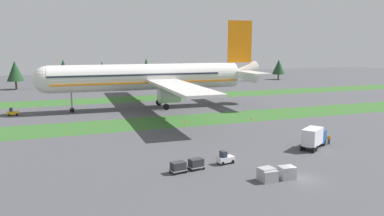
{
  "coord_description": "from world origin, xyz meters",
  "views": [
    {
      "loc": [
        -30.12,
        -39.83,
        17.44
      ],
      "look_at": [
        -2.21,
        35.82,
        4.0
      ],
      "focal_mm": 35.72,
      "sensor_mm": 36.0,
      "label": 1
    }
  ],
  "objects_px": {
    "pushback_tractor": "(13,112)",
    "cargo_dolly_lead": "(196,163)",
    "baggage_tug": "(225,158)",
    "airliner": "(153,77)",
    "uld_container_2": "(266,174)",
    "cargo_dolly_second": "(178,166)",
    "ground_crew_marshaller": "(329,139)",
    "uld_container_0": "(269,176)",
    "catering_truck": "(314,137)",
    "taxiway_marker_1": "(185,121)",
    "uld_container_1": "(287,173)",
    "taxiway_marker_0": "(252,118)"
  },
  "relations": [
    {
      "from": "cargo_dolly_lead",
      "to": "ground_crew_marshaller",
      "type": "relative_size",
      "value": 1.4
    },
    {
      "from": "uld_container_2",
      "to": "airliner",
      "type": "bearing_deg",
      "value": 89.28
    },
    {
      "from": "baggage_tug",
      "to": "uld_container_0",
      "type": "xyz_separation_m",
      "value": [
        2.1,
        -8.7,
        -0.06
      ]
    },
    {
      "from": "pushback_tractor",
      "to": "airliner",
      "type": "bearing_deg",
      "value": 90.0
    },
    {
      "from": "baggage_tug",
      "to": "uld_container_0",
      "type": "distance_m",
      "value": 8.95
    },
    {
      "from": "pushback_tractor",
      "to": "taxiway_marker_0",
      "type": "height_order",
      "value": "pushback_tractor"
    },
    {
      "from": "ground_crew_marshaller",
      "to": "uld_container_0",
      "type": "height_order",
      "value": "ground_crew_marshaller"
    },
    {
      "from": "cargo_dolly_lead",
      "to": "taxiway_marker_1",
      "type": "height_order",
      "value": "cargo_dolly_lead"
    },
    {
      "from": "baggage_tug",
      "to": "cargo_dolly_lead",
      "type": "xyz_separation_m",
      "value": [
        -4.94,
        -0.94,
        0.1
      ]
    },
    {
      "from": "cargo_dolly_second",
      "to": "ground_crew_marshaller",
      "type": "relative_size",
      "value": 1.4
    },
    {
      "from": "cargo_dolly_second",
      "to": "taxiway_marker_1",
      "type": "bearing_deg",
      "value": 148.26
    },
    {
      "from": "uld_container_0",
      "to": "uld_container_1",
      "type": "height_order",
      "value": "uld_container_1"
    },
    {
      "from": "airliner",
      "to": "uld_container_2",
      "type": "height_order",
      "value": "airliner"
    },
    {
      "from": "cargo_dolly_second",
      "to": "uld_container_2",
      "type": "distance_m",
      "value": 11.91
    },
    {
      "from": "baggage_tug",
      "to": "ground_crew_marshaller",
      "type": "relative_size",
      "value": 1.61
    },
    {
      "from": "uld_container_1",
      "to": "taxiway_marker_1",
      "type": "xyz_separation_m",
      "value": [
        -0.28,
        39.55,
        -0.61
      ]
    },
    {
      "from": "catering_truck",
      "to": "cargo_dolly_second",
      "type": "bearing_deg",
      "value": -114.85
    },
    {
      "from": "uld_container_2",
      "to": "cargo_dolly_lead",
      "type": "bearing_deg",
      "value": 133.79
    },
    {
      "from": "uld_container_0",
      "to": "uld_container_2",
      "type": "xyz_separation_m",
      "value": [
        -0.05,
        0.48,
        0.09
      ]
    },
    {
      "from": "uld_container_0",
      "to": "ground_crew_marshaller",
      "type": "bearing_deg",
      "value": 32.17
    },
    {
      "from": "baggage_tug",
      "to": "uld_container_0",
      "type": "bearing_deg",
      "value": 2.74
    },
    {
      "from": "catering_truck",
      "to": "pushback_tractor",
      "type": "bearing_deg",
      "value": -169.16
    },
    {
      "from": "catering_truck",
      "to": "uld_container_0",
      "type": "distance_m",
      "value": 19.53
    },
    {
      "from": "catering_truck",
      "to": "uld_container_2",
      "type": "relative_size",
      "value": 3.52
    },
    {
      "from": "ground_crew_marshaller",
      "to": "cargo_dolly_second",
      "type": "bearing_deg",
      "value": -130.7
    },
    {
      "from": "airliner",
      "to": "ground_crew_marshaller",
      "type": "distance_m",
      "value": 52.93
    },
    {
      "from": "uld_container_2",
      "to": "catering_truck",
      "type": "bearing_deg",
      "value": 34.56
    },
    {
      "from": "taxiway_marker_0",
      "to": "airliner",
      "type": "bearing_deg",
      "value": 125.98
    },
    {
      "from": "baggage_tug",
      "to": "taxiway_marker_1",
      "type": "distance_m",
      "value": 31.24
    },
    {
      "from": "baggage_tug",
      "to": "cargo_dolly_lead",
      "type": "bearing_deg",
      "value": -90.0
    },
    {
      "from": "airliner",
      "to": "catering_truck",
      "type": "relative_size",
      "value": 10.82
    },
    {
      "from": "pushback_tractor",
      "to": "cargo_dolly_lead",
      "type": "bearing_deg",
      "value": 28.92
    },
    {
      "from": "taxiway_marker_0",
      "to": "cargo_dolly_second",
      "type": "bearing_deg",
      "value": -133.16
    },
    {
      "from": "airliner",
      "to": "pushback_tractor",
      "type": "xyz_separation_m",
      "value": [
        -35.77,
        1.09,
        -7.9
      ]
    },
    {
      "from": "taxiway_marker_0",
      "to": "taxiway_marker_1",
      "type": "relative_size",
      "value": 1.11
    },
    {
      "from": "cargo_dolly_second",
      "to": "ground_crew_marshaller",
      "type": "distance_m",
      "value": 30.32
    },
    {
      "from": "uld_container_0",
      "to": "uld_container_2",
      "type": "distance_m",
      "value": 0.49
    },
    {
      "from": "uld_container_2",
      "to": "cargo_dolly_second",
      "type": "bearing_deg",
      "value": 145.57
    },
    {
      "from": "cargo_dolly_second",
      "to": "taxiway_marker_1",
      "type": "distance_m",
      "value": 34.67
    },
    {
      "from": "pushback_tractor",
      "to": "taxiway_marker_0",
      "type": "relative_size",
      "value": 5.2
    },
    {
      "from": "pushback_tractor",
      "to": "uld_container_0",
      "type": "xyz_separation_m",
      "value": [
        35.06,
        -62.34,
        -0.06
      ]
    },
    {
      "from": "airliner",
      "to": "cargo_dolly_second",
      "type": "xyz_separation_m",
      "value": [
        -10.59,
        -54.04,
        -7.8
      ]
    },
    {
      "from": "ground_crew_marshaller",
      "to": "taxiway_marker_1",
      "type": "height_order",
      "value": "ground_crew_marshaller"
    },
    {
      "from": "uld_container_2",
      "to": "baggage_tug",
      "type": "bearing_deg",
      "value": 103.95
    },
    {
      "from": "cargo_dolly_lead",
      "to": "pushback_tractor",
      "type": "height_order",
      "value": "pushback_tractor"
    },
    {
      "from": "catering_truck",
      "to": "uld_container_0",
      "type": "height_order",
      "value": "catering_truck"
    },
    {
      "from": "cargo_dolly_second",
      "to": "baggage_tug",
      "type": "bearing_deg",
      "value": 90.0
    },
    {
      "from": "cargo_dolly_second",
      "to": "ground_crew_marshaller",
      "type": "xyz_separation_m",
      "value": [
        29.85,
        5.35,
        0.03
      ]
    },
    {
      "from": "taxiway_marker_1",
      "to": "catering_truck",
      "type": "bearing_deg",
      "value": -64.73
    },
    {
      "from": "pushback_tractor",
      "to": "ground_crew_marshaller",
      "type": "height_order",
      "value": "pushback_tractor"
    }
  ]
}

